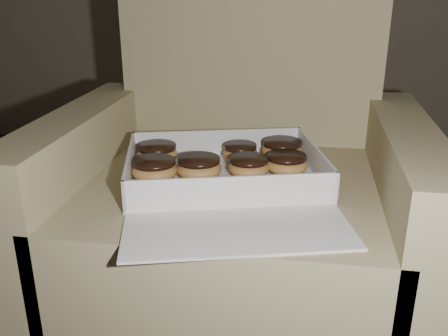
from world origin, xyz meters
TOP-DOWN VIEW (x-y plane):
  - armchair at (-0.52, 0.98)m, footprint 0.81×0.69m
  - bakery_box at (-0.52, 0.87)m, footprint 0.50×0.55m
  - donut_a at (-0.52, 1.01)m, footprint 0.08×0.08m
  - donut_b at (-0.49, 0.92)m, footprint 0.09×0.09m
  - donut_c at (-0.41, 0.95)m, footprint 0.09×0.09m
  - donut_d at (-0.42, 1.03)m, footprint 0.10×0.10m
  - donut_e at (-0.70, 0.96)m, footprint 0.09×0.09m
  - donut_f at (-0.59, 0.89)m, footprint 0.09×0.09m
  - donut_g at (-0.68, 0.86)m, footprint 0.09×0.09m
  - crumb_a at (-0.65, 0.85)m, footprint 0.01×0.01m
  - crumb_b at (-0.57, 0.85)m, footprint 0.01×0.01m
  - crumb_c at (-0.56, 0.81)m, footprint 0.01×0.01m
  - crumb_d at (-0.58, 0.88)m, footprint 0.01×0.01m

SIDE VIEW (x-z plane):
  - armchair at x=-0.52m, z-range -0.16..0.69m
  - crumb_a at x=-0.65m, z-range 0.39..0.39m
  - crumb_b at x=-0.57m, z-range 0.39..0.39m
  - crumb_c at x=-0.56m, z-range 0.39..0.39m
  - crumb_d at x=-0.58m, z-range 0.39..0.39m
  - bakery_box at x=-0.52m, z-range 0.36..0.43m
  - donut_a at x=-0.52m, z-range 0.39..0.43m
  - donut_b at x=-0.49m, z-range 0.39..0.43m
  - donut_c at x=-0.41m, z-range 0.39..0.43m
  - donut_e at x=-0.70m, z-range 0.39..0.44m
  - donut_g at x=-0.68m, z-range 0.39..0.44m
  - donut_f at x=-0.59m, z-range 0.39..0.44m
  - donut_d at x=-0.42m, z-range 0.39..0.44m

